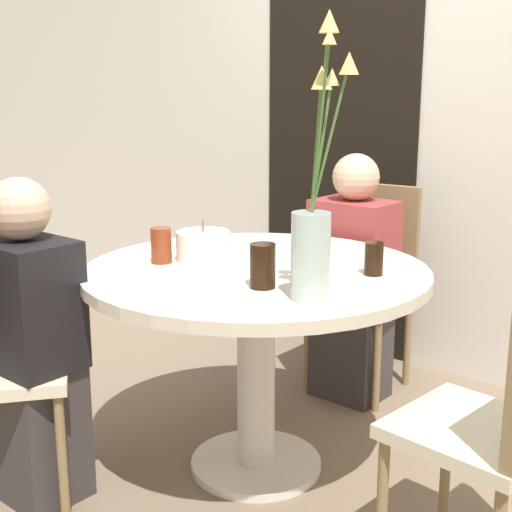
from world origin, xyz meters
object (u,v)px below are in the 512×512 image
Objects in this scene: drink_glass_1 at (263,266)px; person_woman at (30,352)px; chair_right_flank at (504,413)px; drink_glass_2 at (161,245)px; birthday_cake at (203,246)px; side_plate at (302,252)px; person_guest at (352,286)px; chair_far_back at (368,274)px; flower_vase at (314,222)px; drink_glass_0 at (374,259)px.

drink_glass_1 is 0.83m from person_woman.
chair_right_flank is 1.25m from drink_glass_2.
person_woman is at bearing -109.92° from drink_glass_2.
birthday_cake is 0.41m from drink_glass_1.
side_plate is (0.21, 0.31, -0.05)m from birthday_cake.
drink_glass_2 is at bearing 70.08° from person_woman.
birthday_cake is 0.18× the size of person_guest.
person_guest is at bearing -124.82° from chair_right_flank.
chair_far_back is 1.29m from flower_vase.
drink_glass_1 is 1.02m from person_guest.
chair_far_back is 0.85× the size of person_woman.
person_woman reaches higher than chair_right_flank.
person_guest is at bearing 74.64° from person_woman.
birthday_cake is at bearing -86.78° from chair_right_flank.
drink_glass_0 is at bearing 21.01° from birthday_cake.
birthday_cake is 0.24× the size of flower_vase.
drink_glass_0 is at bearing -109.52° from chair_right_flank.
flower_vase is 1.16m from person_guest.
person_woman is (-1.38, -0.53, -0.02)m from chair_right_flank.
person_woman is (-0.16, -0.45, -0.31)m from drink_glass_2.
chair_right_flank is 7.43× the size of drink_glass_2.
flower_vase is (0.58, -0.14, 0.18)m from birthday_cake.
person_woman is at bearing -109.60° from chair_far_back.
drink_glass_0 is at bearing 62.76° from drink_glass_1.
drink_glass_1 is 0.13× the size of person_woman.
chair_far_back is at bearing 96.40° from person_guest.
drink_glass_2 is (-0.48, 0.02, -0.01)m from drink_glass_1.
chair_right_flank is 1.01m from side_plate.
chair_far_back is 0.85× the size of person_guest.
flower_vase is (-0.54, -0.11, 0.46)m from chair_right_flank.
chair_far_back is 6.73× the size of drink_glass_1.
drink_glass_1 is at bearing 177.22° from flower_vase.
person_woman is at bearing -136.40° from drink_glass_0.
drink_glass_0 is (0.57, 0.22, 0.00)m from birthday_cake.
person_woman is at bearing -114.14° from birthday_cake.
drink_glass_1 is at bearing -74.30° from person_guest.
drink_glass_0 is (0.46, -0.74, 0.28)m from chair_far_back.
chair_far_back is at bearing 113.42° from flower_vase.
flower_vase is at bearing -2.78° from drink_glass_1.
chair_far_back is at bearing 121.96° from drink_glass_0.
flower_vase is at bearing 26.57° from person_woman.
chair_far_back is at bearing 79.71° from drink_glass_2.
chair_far_back is 1.17m from drink_glass_1.
drink_glass_0 is at bearing 43.60° from person_woman.
side_plate is 0.56m from person_guest.
person_woman is at bearing -146.18° from drink_glass_1.
person_woman is (-0.46, -0.88, -0.25)m from side_plate.
side_plate is 0.38m from drink_glass_0.
birthday_cake reaches higher than drink_glass_2.
chair_right_flank is at bearing -39.95° from person_guest.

